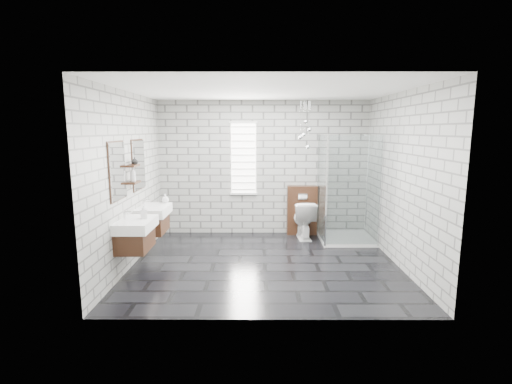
{
  "coord_description": "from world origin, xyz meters",
  "views": [
    {
      "loc": [
        -0.12,
        -5.69,
        2.12
      ],
      "look_at": [
        -0.14,
        0.35,
        1.1
      ],
      "focal_mm": 26.0,
      "sensor_mm": 36.0,
      "label": 1
    }
  ],
  "objects_px": {
    "vanity_right": "(151,212)",
    "shower_enclosure": "(342,216)",
    "vanity_left": "(133,226)",
    "toilet": "(303,219)",
    "cistern_panel": "(302,210)"
  },
  "relations": [
    {
      "from": "vanity_left",
      "to": "toilet",
      "type": "height_order",
      "value": "vanity_left"
    },
    {
      "from": "vanity_left",
      "to": "toilet",
      "type": "relative_size",
      "value": 2.11
    },
    {
      "from": "vanity_left",
      "to": "toilet",
      "type": "xyz_separation_m",
      "value": [
        2.7,
        1.98,
        -0.38
      ]
    },
    {
      "from": "vanity_left",
      "to": "toilet",
      "type": "distance_m",
      "value": 3.37
    },
    {
      "from": "vanity_right",
      "to": "shower_enclosure",
      "type": "relative_size",
      "value": 0.77
    },
    {
      "from": "cistern_panel",
      "to": "vanity_right",
      "type": "bearing_deg",
      "value": -154.29
    },
    {
      "from": "cistern_panel",
      "to": "toilet",
      "type": "height_order",
      "value": "cistern_panel"
    },
    {
      "from": "vanity_left",
      "to": "vanity_right",
      "type": "relative_size",
      "value": 1.0
    },
    {
      "from": "shower_enclosure",
      "to": "toilet",
      "type": "bearing_deg",
      "value": 159.43
    },
    {
      "from": "cistern_panel",
      "to": "toilet",
      "type": "distance_m",
      "value": 0.28
    },
    {
      "from": "vanity_right",
      "to": "cistern_panel",
      "type": "height_order",
      "value": "vanity_right"
    },
    {
      "from": "vanity_left",
      "to": "shower_enclosure",
      "type": "xyz_separation_m",
      "value": [
        3.41,
        1.71,
        -0.25
      ]
    },
    {
      "from": "vanity_left",
      "to": "shower_enclosure",
      "type": "bearing_deg",
      "value": 26.69
    },
    {
      "from": "vanity_right",
      "to": "toilet",
      "type": "xyz_separation_m",
      "value": [
        2.7,
        1.05,
        -0.38
      ]
    },
    {
      "from": "vanity_right",
      "to": "shower_enclosure",
      "type": "height_order",
      "value": "shower_enclosure"
    }
  ]
}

